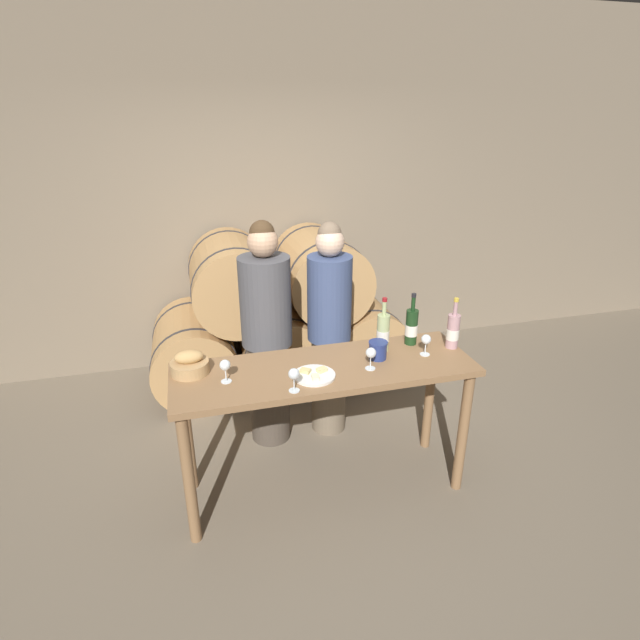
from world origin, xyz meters
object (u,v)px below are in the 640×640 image
at_px(wine_bottle_red, 411,327).
at_px(wine_glass_center, 371,354).
at_px(person_left, 267,336).
at_px(cheese_plate, 314,375).
at_px(wine_bottle_rose, 453,331).
at_px(blue_crock, 378,349).
at_px(tasting_table, 325,386).
at_px(person_right, 329,330).
at_px(bread_basket, 190,365).
at_px(wine_glass_far_left, 225,366).
at_px(wine_glass_left, 294,375).
at_px(wine_bottle_white, 383,332).
at_px(wine_glass_right, 426,340).

height_order(wine_bottle_red, wine_glass_center, wine_bottle_red).
height_order(person_left, cheese_plate, person_left).
relative_size(wine_bottle_rose, blue_crock, 2.87).
distance_m(tasting_table, wine_bottle_red, 0.68).
bearing_deg(blue_crock, person_right, 101.59).
height_order(bread_basket, wine_glass_center, bread_basket).
relative_size(person_right, cheese_plate, 6.60).
bearing_deg(wine_glass_far_left, wine_bottle_rose, 2.80).
distance_m(person_right, wine_bottle_rose, 0.89).
relative_size(person_right, wine_glass_left, 11.92).
height_order(blue_crock, wine_glass_far_left, wine_glass_far_left).
xyz_separation_m(tasting_table, person_left, (-0.24, 0.64, 0.07)).
bearing_deg(wine_bottle_red, blue_crock, -153.38).
height_order(wine_bottle_white, wine_glass_far_left, wine_bottle_white).
xyz_separation_m(wine_glass_center, wine_glass_right, (0.39, 0.08, 0.00)).
distance_m(wine_bottle_white, blue_crock, 0.13).
distance_m(wine_bottle_white, wine_glass_left, 0.72).
bearing_deg(bread_basket, person_right, 27.50).
xyz_separation_m(person_right, blue_crock, (0.13, -0.62, 0.13)).
height_order(tasting_table, bread_basket, bread_basket).
distance_m(wine_bottle_rose, cheese_plate, 0.95).
xyz_separation_m(wine_bottle_rose, cheese_plate, (-0.93, -0.14, -0.10)).
xyz_separation_m(tasting_table, blue_crock, (0.34, 0.02, 0.19)).
bearing_deg(person_left, wine_glass_right, -36.47).
distance_m(wine_glass_center, wine_glass_right, 0.40).
relative_size(person_left, blue_crock, 14.17).
height_order(person_left, wine_glass_left, person_left).
relative_size(wine_bottle_rose, bread_basket, 1.52).
height_order(person_left, wine_glass_center, person_left).
height_order(wine_glass_far_left, wine_glass_center, same).
relative_size(person_left, wine_glass_left, 12.18).
height_order(wine_bottle_rose, cheese_plate, wine_bottle_rose).
xyz_separation_m(blue_crock, wine_glass_far_left, (-0.91, -0.05, 0.04)).
distance_m(person_left, person_right, 0.45).
bearing_deg(cheese_plate, person_right, 67.73).
height_order(wine_glass_left, wine_glass_center, same).
bearing_deg(bread_basket, wine_glass_far_left, -39.47).
bearing_deg(wine_glass_far_left, wine_bottle_red, 8.89).
xyz_separation_m(wine_bottle_red, wine_glass_left, (-0.85, -0.38, -0.02)).
bearing_deg(wine_bottle_white, blue_crock, -125.08).
xyz_separation_m(wine_glass_far_left, wine_glass_left, (0.34, -0.19, 0.00)).
relative_size(tasting_table, wine_glass_left, 13.26).
bearing_deg(person_right, wine_bottle_red, -49.55).
bearing_deg(blue_crock, wine_glass_center, -128.15).
height_order(wine_bottle_rose, wine_glass_center, wine_bottle_rose).
height_order(cheese_plate, wine_glass_left, wine_glass_left).
distance_m(wine_bottle_white, wine_bottle_rose, 0.45).
distance_m(person_left, bread_basket, 0.74).
xyz_separation_m(person_right, wine_bottle_white, (0.19, -0.52, 0.19)).
xyz_separation_m(wine_bottle_white, wine_glass_left, (-0.64, -0.34, -0.02)).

